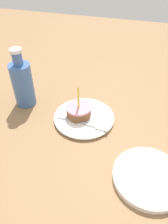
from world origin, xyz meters
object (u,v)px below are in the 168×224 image
(cake_slice, at_px, (79,111))
(fork, at_px, (86,124))
(plate, at_px, (84,117))
(side_plate, at_px, (149,177))
(bottle, at_px, (23,83))

(cake_slice, relative_size, fork, 0.68)
(cake_slice, distance_m, fork, 0.06)
(plate, relative_size, fork, 1.17)
(cake_slice, bearing_deg, side_plate, -126.20)
(fork, bearing_deg, side_plate, -124.33)
(cake_slice, height_order, side_plate, cake_slice)
(cake_slice, distance_m, side_plate, 0.33)
(cake_slice, xyz_separation_m, side_plate, (-0.19, -0.26, -0.03))
(fork, bearing_deg, bottle, 75.01)
(bottle, bearing_deg, cake_slice, -98.09)
(fork, xyz_separation_m, bottle, (0.07, 0.27, 0.08))
(plate, distance_m, cake_slice, 0.03)
(fork, relative_size, side_plate, 0.93)
(plate, bearing_deg, cake_slice, 90.36)
(bottle, bearing_deg, fork, -104.99)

